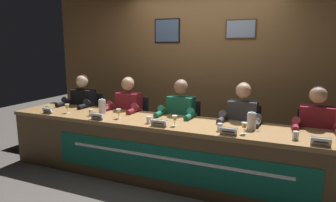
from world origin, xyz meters
TOP-DOWN VIEW (x-y plane):
  - ground_plane at (0.00, 0.00)m, footprint 12.00×12.00m
  - wall_back_panelled at (-0.00, 1.42)m, footprint 5.68×0.14m
  - conference_table at (0.00, -0.12)m, footprint 4.48×0.77m
  - chair_far_left at (-1.67, 0.57)m, footprint 0.44×0.45m
  - panelist_far_left at (-1.67, 0.37)m, footprint 0.51×0.48m
  - nameplate_far_left at (-1.69, -0.29)m, footprint 0.16×0.06m
  - juice_glass_far_left at (-1.47, -0.15)m, footprint 0.06×0.06m
  - water_cup_far_left at (-1.81, -0.18)m, footprint 0.06×0.06m
  - chair_left at (-0.84, 0.57)m, footprint 0.44×0.45m
  - panelist_left at (-0.84, 0.37)m, footprint 0.51×0.48m
  - nameplate_left at (-0.85, -0.30)m, footprint 0.18×0.06m
  - juice_glass_left at (-0.63, -0.14)m, footprint 0.06×0.06m
  - water_cup_left at (-1.05, -0.16)m, footprint 0.06×0.06m
  - chair_center at (0.00, 0.57)m, footprint 0.44×0.45m
  - panelist_center at (0.00, 0.37)m, footprint 0.51×0.48m
  - nameplate_center at (0.01, -0.29)m, footprint 0.20×0.06m
  - juice_glass_center at (0.17, -0.19)m, footprint 0.06×0.06m
  - water_cup_center at (-0.16, -0.20)m, footprint 0.06×0.06m
  - chair_right at (0.84, 0.57)m, footprint 0.44×0.45m
  - panelist_right at (0.84, 0.37)m, footprint 0.51×0.48m
  - nameplate_right at (0.82, -0.30)m, footprint 0.18×0.06m
  - juice_glass_right at (0.96, -0.19)m, footprint 0.06×0.06m
  - water_cup_right at (0.70, -0.19)m, footprint 0.06×0.06m
  - chair_far_right at (1.67, 0.57)m, footprint 0.44×0.45m
  - panelist_far_right at (1.67, 0.37)m, footprint 0.51×0.48m
  - nameplate_far_right at (1.69, -0.30)m, footprint 0.17×0.06m
  - water_cup_far_right at (1.47, -0.19)m, footprint 0.06×0.06m
  - water_pitcher_left_side at (-1.01, 0.03)m, footprint 0.15×0.10m
  - water_pitcher_right_side at (1.01, 0.01)m, footprint 0.15×0.10m

SIDE VIEW (x-z plane):
  - ground_plane at x=0.00m, z-range 0.00..0.00m
  - chair_far_left at x=-1.67m, z-range -0.01..0.89m
  - chair_left at x=-0.84m, z-range -0.01..0.89m
  - chair_center at x=0.00m, z-range -0.01..0.89m
  - chair_right at x=0.84m, z-range -0.01..0.89m
  - chair_far_right at x=1.67m, z-range -0.01..0.89m
  - conference_table at x=0.00m, z-range 0.15..0.91m
  - panelist_far_left at x=-1.67m, z-range 0.10..1.33m
  - panelist_left at x=-0.84m, z-range 0.10..1.33m
  - panelist_center at x=0.00m, z-range 0.10..1.33m
  - panelist_right at x=0.84m, z-range 0.10..1.33m
  - panelist_far_right at x=1.67m, z-range 0.10..1.33m
  - water_cup_far_left at x=-1.81m, z-range 0.75..0.84m
  - water_cup_left at x=-1.05m, z-range 0.75..0.84m
  - water_cup_center at x=-0.16m, z-range 0.75..0.84m
  - water_cup_right at x=0.70m, z-range 0.75..0.84m
  - water_cup_far_right at x=1.47m, z-range 0.75..0.84m
  - nameplate_left at x=-0.85m, z-range 0.76..0.84m
  - nameplate_far_right at x=1.69m, z-range 0.76..0.84m
  - nameplate_far_left at x=-1.69m, z-range 0.76..0.84m
  - nameplate_center at x=0.01m, z-range 0.76..0.84m
  - nameplate_right at x=0.82m, z-range 0.76..0.84m
  - juice_glass_far_left at x=-1.47m, z-range 0.78..0.91m
  - juice_glass_left at x=-0.63m, z-range 0.78..0.91m
  - juice_glass_center at x=0.17m, z-range 0.78..0.91m
  - juice_glass_right at x=0.96m, z-range 0.78..0.91m
  - water_pitcher_left_side at x=-1.01m, z-range 0.75..0.96m
  - water_pitcher_right_side at x=1.01m, z-range 0.75..0.96m
  - wall_back_panelled at x=0.00m, z-range 0.00..2.60m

